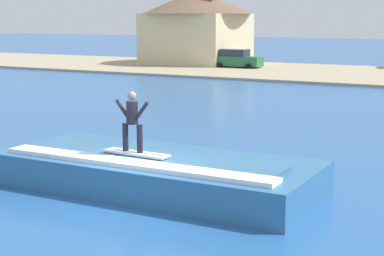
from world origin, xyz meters
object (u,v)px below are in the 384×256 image
Objects in this scene: car_near_shore at (237,59)px; house_with_chimney at (197,24)px; wave_crest at (156,172)px; surfer at (132,118)px; surfboard at (136,153)px.

house_with_chimney is at bearing 151.69° from car_near_shore.
house_with_chimney is at bearing 116.76° from wave_crest.
wave_crest is at bearing 39.54° from surfer.
surfer is (-0.50, -0.41, 1.54)m from wave_crest.
surfboard is 0.97m from surfer.
surfer is 0.37× the size of car_near_shore.
car_near_shore is at bearing 110.69° from surfboard.
wave_crest is 4.46× the size of surfboard.
surfer is at bearing -140.46° from wave_crest.
surfer is at bearing -69.46° from car_near_shore.
house_with_chimney is (-20.87, 41.39, 3.64)m from wave_crest.
wave_crest is 2.00× the size of car_near_shore.
house_with_chimney is at bearing 116.12° from surfboard.
wave_crest is 0.81× the size of house_with_chimney.
car_near_shore is (-14.58, 38.61, -0.11)m from surfboard.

